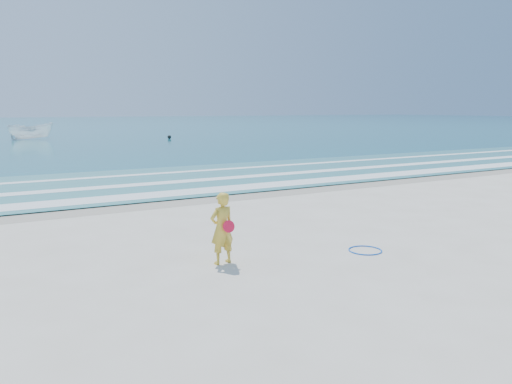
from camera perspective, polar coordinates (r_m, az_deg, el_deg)
ground at (r=11.23m, az=9.00°, el=-8.11°), size 400.00×400.00×0.00m
wet_sand at (r=18.91m, az=-8.10°, el=-0.86°), size 400.00×2.40×0.00m
ocean at (r=113.61m, az=-26.11°, el=6.87°), size 400.00×190.00×0.04m
shallow at (r=23.58m, az=-12.52°, el=1.17°), size 400.00×10.00×0.01m
foam_near at (r=20.10m, az=-9.45°, el=-0.13°), size 400.00×1.40×0.01m
foam_mid at (r=22.82m, az=-11.94°, el=0.94°), size 400.00×0.90×0.01m
foam_far at (r=25.96m, az=-14.13°, el=1.88°), size 400.00×0.60×0.01m
hoop at (r=12.34m, az=12.37°, el=-6.52°), size 0.83×0.83×0.03m
boat at (r=59.91m, az=-24.32°, el=6.35°), size 4.75×2.03×1.80m
buoy at (r=56.62m, az=-9.88°, el=6.21°), size 0.41×0.41×0.41m
woman at (r=10.93m, az=-3.92°, el=-4.16°), size 0.63×0.47×1.59m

